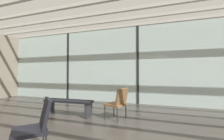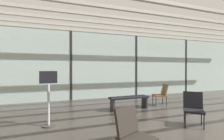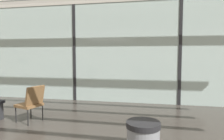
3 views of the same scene
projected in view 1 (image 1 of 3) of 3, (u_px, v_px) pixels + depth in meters
The scene contains 7 objects.
glass_curtain_wall at pixel (138, 64), 6.43m from camera, with size 14.00×0.08×3.31m, color #A3B7B2.
window_mullion_0 at pixel (68, 66), 7.61m from camera, with size 0.10×0.12×3.31m, color black.
window_mullion_1 at pixel (138, 64), 6.43m from camera, with size 0.10×0.12×3.31m, color black.
parked_airplane at pixel (138, 65), 11.84m from camera, with size 13.66×3.89×3.89m.
lounge_chair_1 at pixel (118, 102), 4.17m from camera, with size 0.65×0.62×0.87m.
lounge_chair_3 at pixel (36, 124), 2.33m from camera, with size 0.71×0.71×0.87m.
waiting_bench at pixel (68, 104), 4.56m from camera, with size 1.52×0.46×0.47m.
Camera 1 is at (1.13, -1.22, 1.27)m, focal length 24.30 mm.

